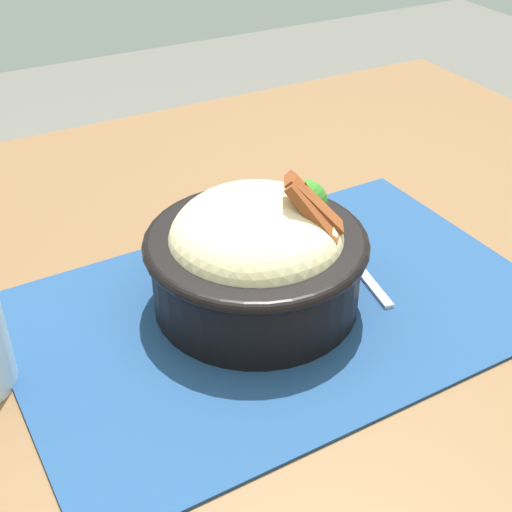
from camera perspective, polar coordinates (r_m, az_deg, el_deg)
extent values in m
cube|color=brown|center=(0.64, 3.84, -6.27)|extent=(1.07, 1.00, 0.03)
cylinder|color=brown|center=(1.38, 10.71, -1.68)|extent=(0.04, 0.04, 0.72)
cube|color=navy|center=(0.64, 1.94, -4.25)|extent=(0.47, 0.31, 0.00)
cylinder|color=black|center=(0.62, 0.00, -1.12)|extent=(0.18, 0.18, 0.07)
torus|color=black|center=(0.60, 0.00, 1.14)|extent=(0.19, 0.19, 0.01)
ellipsoid|color=beige|center=(0.60, 0.00, 1.22)|extent=(0.19, 0.19, 0.09)
sphere|color=#2A671E|center=(0.61, 3.98, 4.32)|extent=(0.04, 0.04, 0.04)
sphere|color=#2A671E|center=(0.59, -3.57, 2.84)|extent=(0.03, 0.03, 0.03)
cylinder|color=orange|center=(0.60, -0.95, 3.45)|extent=(0.02, 0.03, 0.01)
cylinder|color=orange|center=(0.61, 2.60, 3.71)|extent=(0.01, 0.03, 0.01)
cylinder|color=orange|center=(0.57, -1.09, 1.60)|extent=(0.02, 0.04, 0.01)
cube|color=brown|center=(0.58, 4.61, 3.55)|extent=(0.05, 0.05, 0.05)
cube|color=brown|center=(0.58, 4.70, 4.16)|extent=(0.05, 0.04, 0.05)
cube|color=brown|center=(0.60, 4.53, 4.18)|extent=(0.04, 0.03, 0.04)
cube|color=brown|center=(0.60, 4.19, 4.66)|extent=(0.03, 0.02, 0.04)
cube|color=#BBBBBB|center=(0.67, 9.30, -2.31)|extent=(0.02, 0.07, 0.00)
cube|color=#BBBBBB|center=(0.70, 7.80, -0.44)|extent=(0.01, 0.01, 0.00)
cube|color=#BBBBBB|center=(0.71, 7.15, 0.38)|extent=(0.03, 0.03, 0.00)
cube|color=#BBBBBB|center=(0.73, 6.96, 1.54)|extent=(0.01, 0.02, 0.00)
cube|color=#BBBBBB|center=(0.73, 6.54, 1.46)|extent=(0.01, 0.02, 0.00)
cube|color=#BBBBBB|center=(0.73, 6.10, 1.38)|extent=(0.01, 0.02, 0.00)
cube|color=#BBBBBB|center=(0.73, 5.67, 1.30)|extent=(0.01, 0.02, 0.00)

